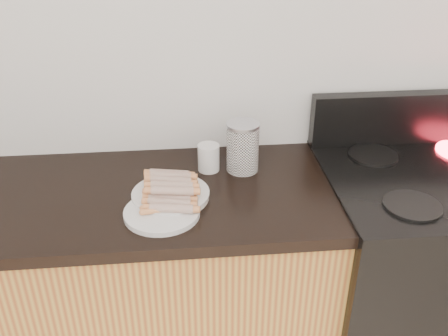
{
  "coord_description": "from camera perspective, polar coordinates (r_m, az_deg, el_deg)",
  "views": [
    {
      "loc": [
        -0.1,
        0.27,
        1.77
      ],
      "look_at": [
        0.03,
        1.62,
        1.02
      ],
      "focal_mm": 40.0,
      "sensor_mm": 36.0,
      "label": 1
    }
  ],
  "objects": [
    {
      "name": "stove",
      "position": [
        2.11,
        20.9,
        -11.73
      ],
      "size": [
        0.76,
        0.65,
        0.91
      ],
      "color": "black",
      "rests_on": "floor"
    },
    {
      "name": "plain_sausages",
      "position": [
        1.53,
        -7.15,
        -4.53
      ],
      "size": [
        0.12,
        0.06,
        0.02
      ],
      "rotation": [
        0.0,
        0.0,
        0.13
      ],
      "color": "#B06143",
      "rests_on": "side_plate"
    },
    {
      "name": "side_plate",
      "position": [
        1.54,
        -7.11,
        -5.07
      ],
      "size": [
        0.29,
        0.29,
        0.02
      ],
      "primitive_type": "cylinder",
      "rotation": [
        0.0,
        0.0,
        0.29
      ],
      "color": "white",
      "rests_on": "counter_slab"
    },
    {
      "name": "mug",
      "position": [
        1.76,
        -1.77,
        1.2
      ],
      "size": [
        0.09,
        0.09,
        0.1
      ],
      "primitive_type": "cylinder",
      "rotation": [
        0.0,
        0.0,
        -0.25
      ],
      "color": "silver",
      "rests_on": "counter_slab"
    },
    {
      "name": "canister",
      "position": [
        1.74,
        2.14,
        2.44
      ],
      "size": [
        0.12,
        0.12,
        0.18
      ],
      "rotation": [
        0.0,
        0.0,
        -0.02
      ],
      "color": "white",
      "rests_on": "counter_slab"
    },
    {
      "name": "wall_back",
      "position": [
        1.79,
        -2.33,
        13.88
      ],
      "size": [
        4.0,
        0.04,
        2.6
      ],
      "primitive_type": "cube",
      "color": "silver",
      "rests_on": "ground"
    },
    {
      "name": "burner_near_left",
      "position": [
        1.66,
        20.72,
        -4.03
      ],
      "size": [
        0.18,
        0.18,
        0.01
      ],
      "primitive_type": "cylinder",
      "color": "black",
      "rests_on": "stove"
    },
    {
      "name": "main_plate",
      "position": [
        1.62,
        -6.1,
        -3.2
      ],
      "size": [
        0.31,
        0.31,
        0.02
      ],
      "primitive_type": "cylinder",
      "rotation": [
        0.0,
        0.0,
        -0.33
      ],
      "color": "white",
      "rests_on": "counter_slab"
    },
    {
      "name": "hotdog_pile",
      "position": [
        1.6,
        -6.16,
        -2.27
      ],
      "size": [
        0.14,
        0.27,
        0.05
      ],
      "rotation": [
        0.0,
        0.0,
        -0.22
      ],
      "color": "brown",
      "rests_on": "main_plate"
    },
    {
      "name": "stove_panel",
      "position": [
        2.05,
        20.39,
        5.42
      ],
      "size": [
        0.76,
        0.06,
        0.2
      ],
      "primitive_type": "cube",
      "color": "black",
      "rests_on": "stove"
    },
    {
      "name": "burner_far_left",
      "position": [
        1.92,
        16.68,
        1.42
      ],
      "size": [
        0.18,
        0.18,
        0.01
      ],
      "primitive_type": "cylinder",
      "color": "black",
      "rests_on": "stove"
    },
    {
      "name": "cabinet_base",
      "position": [
        2.04,
        -21.95,
        -14.58
      ],
      "size": [
        2.2,
        0.59,
        0.86
      ],
      "primitive_type": "cube",
      "color": "#A88337",
      "rests_on": "floor"
    }
  ]
}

